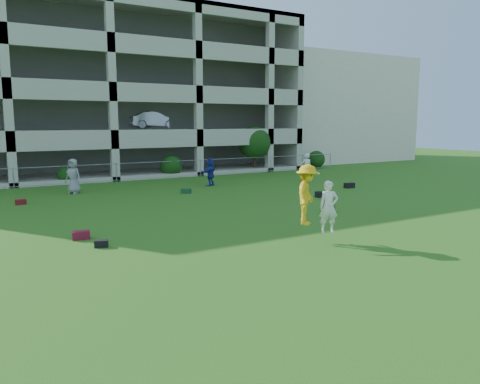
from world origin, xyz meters
TOP-DOWN VIEW (x-y plane):
  - ground at (0.00, 0.00)m, footprint 100.00×100.00m
  - stucco_building at (23.00, 28.00)m, footprint 16.00×14.00m
  - bystander_c at (-3.41, 15.11)m, footprint 1.05×1.08m
  - bystander_d at (4.32, 14.17)m, footprint 1.53×1.33m
  - bystander_e at (10.36, 12.56)m, footprint 0.76×0.58m
  - bag_red_a at (-5.23, 4.66)m, footprint 0.59×0.39m
  - bag_black_b at (-4.90, 3.36)m, footprint 0.46×0.37m
  - bag_green_c at (4.94, 4.17)m, footprint 0.60×0.52m
  - crate_d at (7.12, 7.40)m, footprint 0.38×0.38m
  - bag_black_e at (10.85, 9.18)m, footprint 0.64×0.39m
  - bag_red_f at (-6.24, 12.82)m, footprint 0.49×0.34m
  - bag_green_g at (1.82, 12.12)m, footprint 0.57×0.57m
  - frisbee_contest at (1.03, 0.60)m, footprint 1.60×1.40m
  - parking_garage at (-0.01, 27.70)m, footprint 30.00×14.00m
  - fence at (0.00, 19.00)m, footprint 36.06×0.06m
  - shrub_row at (4.59, 19.70)m, footprint 34.38×2.52m

SIDE VIEW (x-z plane):
  - ground at x=0.00m, z-range 0.00..0.00m
  - bag_black_b at x=-4.90m, z-range 0.00..0.22m
  - bag_red_f at x=-6.24m, z-range 0.00..0.24m
  - bag_green_g at x=1.82m, z-range 0.00..0.25m
  - bag_green_c at x=4.94m, z-range 0.00..0.26m
  - bag_red_a at x=-5.23m, z-range 0.00..0.28m
  - crate_d at x=7.12m, z-range 0.00..0.30m
  - bag_black_e at x=10.85m, z-range 0.00..0.30m
  - fence at x=0.00m, z-range 0.01..1.21m
  - bystander_d at x=4.32m, z-range 0.00..1.67m
  - bystander_e at x=10.36m, z-range 0.00..1.85m
  - bystander_c at x=-3.41m, z-range 0.00..1.87m
  - frisbee_contest at x=1.03m, z-range 0.38..2.54m
  - shrub_row at x=4.59m, z-range -0.24..3.26m
  - stucco_building at x=23.00m, z-range 0.00..10.00m
  - parking_garage at x=-0.01m, z-range 0.01..12.01m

